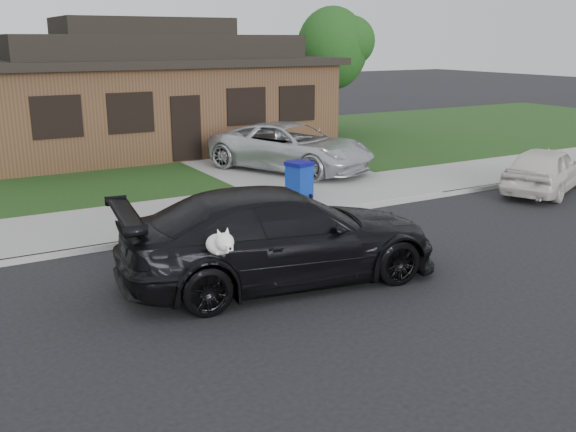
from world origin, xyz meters
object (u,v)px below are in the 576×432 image
sedan (281,236)px  white_compact (545,169)px  recycling_bin (299,180)px  minivan (291,147)px

sedan → white_compact: (9.44, 2.20, -0.17)m
sedan → recycling_bin: size_ratio=6.15×
minivan → recycling_bin: (-1.58, -3.13, -0.27)m
sedan → recycling_bin: 5.47m
white_compact → recycling_bin: size_ratio=3.96×
minivan → recycling_bin: minivan is taller
sedan → white_compact: bearing=-69.7°
sedan → minivan: (4.66, 7.65, 0.05)m
sedan → recycling_bin: (3.07, 4.52, -0.21)m
white_compact → minivan: bearing=17.2°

